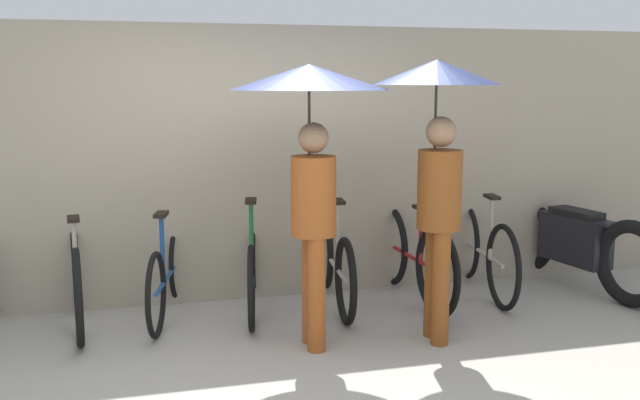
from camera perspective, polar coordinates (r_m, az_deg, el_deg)
name	(u,v)px	position (r m, az deg, el deg)	size (l,w,h in m)	color
ground_plane	(292,379)	(4.76, -2.29, -14.15)	(30.00, 30.00, 0.00)	#9E998E
back_wall	(244,165)	(6.23, -6.11, 2.84)	(13.10, 0.12, 2.38)	gray
parked_bicycle_1	(76,278)	(5.95, -18.91, -5.92)	(0.44, 1.71, 0.99)	black
parked_bicycle_2	(168,274)	(5.98, -12.10, -5.77)	(0.53, 1.60, 1.08)	black
parked_bicycle_3	(252,267)	(6.04, -5.43, -5.39)	(0.49, 1.70, 0.97)	black
parked_bicycle_4	(334,263)	(6.13, 1.13, -5.04)	(0.44, 1.71, 1.07)	black
parked_bicycle_5	(412,256)	(6.32, 7.33, -4.45)	(0.44, 1.76, 1.02)	black
parked_bicycle_6	(483,251)	(6.64, 12.89, -4.02)	(0.44, 1.71, 0.97)	black
pedestrian_leading	(310,119)	(5.04, -0.77, 6.50)	(1.12, 1.12, 2.02)	#9E4C1E
pedestrian_center	(438,127)	(5.23, 9.39, 5.78)	(0.92, 0.92, 2.06)	brown
motorcycle	(574,243)	(7.03, 19.68, -3.29)	(0.64, 2.04, 0.94)	black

